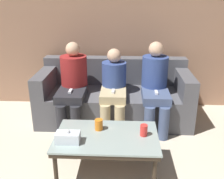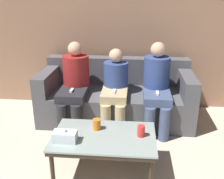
{
  "view_description": "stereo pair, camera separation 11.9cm",
  "coord_description": "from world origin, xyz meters",
  "px_view_note": "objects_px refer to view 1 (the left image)",
  "views": [
    {
      "loc": [
        0.14,
        -0.24,
        1.74
      ],
      "look_at": [
        0.0,
        2.57,
        0.68
      ],
      "focal_mm": 42.0,
      "sensor_mm": 36.0,
      "label": 1
    },
    {
      "loc": [
        0.26,
        -0.23,
        1.74
      ],
      "look_at": [
        0.0,
        2.57,
        0.68
      ],
      "focal_mm": 42.0,
      "sensor_mm": 36.0,
      "label": 2
    }
  ],
  "objects_px": {
    "couch": "(114,97)",
    "cup_near_right": "(99,125)",
    "coffee_table": "(107,139)",
    "seated_person_left_end": "(73,82)",
    "seated_person_mid_right": "(155,83)",
    "seated_person_mid_left": "(114,86)",
    "cup_near_left": "(144,130)",
    "tissue_box": "(68,137)"
  },
  "relations": [
    {
      "from": "seated_person_left_end",
      "to": "tissue_box",
      "type": "bearing_deg",
      "value": -81.64
    },
    {
      "from": "coffee_table",
      "to": "seated_person_mid_right",
      "type": "distance_m",
      "value": 1.23
    },
    {
      "from": "tissue_box",
      "to": "seated_person_left_end",
      "type": "xyz_separation_m",
      "value": [
        -0.18,
        1.21,
        0.11
      ]
    },
    {
      "from": "seated_person_mid_left",
      "to": "couch",
      "type": "bearing_deg",
      "value": 90.0
    },
    {
      "from": "couch",
      "to": "seated_person_left_end",
      "type": "distance_m",
      "value": 0.66
    },
    {
      "from": "seated_person_mid_left",
      "to": "coffee_table",
      "type": "bearing_deg",
      "value": -91.18
    },
    {
      "from": "coffee_table",
      "to": "cup_near_left",
      "type": "xyz_separation_m",
      "value": [
        0.36,
        0.02,
        0.1
      ]
    },
    {
      "from": "tissue_box",
      "to": "seated_person_left_end",
      "type": "bearing_deg",
      "value": 98.36
    },
    {
      "from": "tissue_box",
      "to": "seated_person_mid_left",
      "type": "xyz_separation_m",
      "value": [
        0.37,
        1.2,
        0.07
      ]
    },
    {
      "from": "seated_person_left_end",
      "to": "coffee_table",
      "type": "bearing_deg",
      "value": -63.96
    },
    {
      "from": "coffee_table",
      "to": "tissue_box",
      "type": "distance_m",
      "value": 0.38
    },
    {
      "from": "cup_near_left",
      "to": "coffee_table",
      "type": "bearing_deg",
      "value": -176.9
    },
    {
      "from": "cup_near_left",
      "to": "seated_person_mid_left",
      "type": "xyz_separation_m",
      "value": [
        -0.33,
        1.04,
        0.06
      ]
    },
    {
      "from": "cup_near_left",
      "to": "cup_near_right",
      "type": "relative_size",
      "value": 1.02
    },
    {
      "from": "cup_near_right",
      "to": "seated_person_left_end",
      "type": "height_order",
      "value": "seated_person_left_end"
    },
    {
      "from": "seated_person_left_end",
      "to": "seated_person_mid_right",
      "type": "distance_m",
      "value": 1.09
    },
    {
      "from": "cup_near_left",
      "to": "seated_person_mid_left",
      "type": "relative_size",
      "value": 0.11
    },
    {
      "from": "cup_near_left",
      "to": "tissue_box",
      "type": "xyz_separation_m",
      "value": [
        -0.7,
        -0.15,
        -0.0
      ]
    },
    {
      "from": "couch",
      "to": "cup_near_right",
      "type": "xyz_separation_m",
      "value": [
        -0.11,
        -1.17,
        0.18
      ]
    },
    {
      "from": "seated_person_mid_right",
      "to": "couch",
      "type": "bearing_deg",
      "value": 158.33
    },
    {
      "from": "coffee_table",
      "to": "seated_person_mid_right",
      "type": "height_order",
      "value": "seated_person_mid_right"
    },
    {
      "from": "cup_near_right",
      "to": "seated_person_mid_left",
      "type": "height_order",
      "value": "seated_person_mid_left"
    },
    {
      "from": "cup_near_right",
      "to": "seated_person_mid_right",
      "type": "height_order",
      "value": "seated_person_mid_right"
    },
    {
      "from": "couch",
      "to": "seated_person_mid_left",
      "type": "relative_size",
      "value": 2.02
    },
    {
      "from": "tissue_box",
      "to": "seated_person_mid_right",
      "type": "distance_m",
      "value": 1.52
    },
    {
      "from": "seated_person_left_end",
      "to": "seated_person_mid_left",
      "type": "bearing_deg",
      "value": -1.04
    },
    {
      "from": "coffee_table",
      "to": "seated_person_left_end",
      "type": "xyz_separation_m",
      "value": [
        -0.52,
        1.07,
        0.21
      ]
    },
    {
      "from": "tissue_box",
      "to": "seated_person_mid_left",
      "type": "relative_size",
      "value": 0.21
    },
    {
      "from": "couch",
      "to": "cup_near_right",
      "type": "bearing_deg",
      "value": -95.24
    },
    {
      "from": "cup_near_right",
      "to": "seated_person_mid_right",
      "type": "xyz_separation_m",
      "value": [
        0.65,
        0.96,
        0.11
      ]
    },
    {
      "from": "coffee_table",
      "to": "couch",
      "type": "bearing_deg",
      "value": 89.03
    },
    {
      "from": "cup_near_left",
      "to": "seated_person_mid_right",
      "type": "relative_size",
      "value": 0.1
    },
    {
      "from": "cup_near_left",
      "to": "cup_near_right",
      "type": "xyz_separation_m",
      "value": [
        -0.44,
        0.09,
        -0.0
      ]
    },
    {
      "from": "seated_person_mid_left",
      "to": "tissue_box",
      "type": "bearing_deg",
      "value": -107.09
    },
    {
      "from": "coffee_table",
      "to": "cup_near_left",
      "type": "height_order",
      "value": "cup_near_left"
    },
    {
      "from": "couch",
      "to": "cup_near_right",
      "type": "relative_size",
      "value": 18.94
    },
    {
      "from": "seated_person_mid_right",
      "to": "tissue_box",
      "type": "bearing_deg",
      "value": -127.11
    },
    {
      "from": "coffee_table",
      "to": "tissue_box",
      "type": "xyz_separation_m",
      "value": [
        -0.35,
        -0.13,
        0.09
      ]
    },
    {
      "from": "coffee_table",
      "to": "seated_person_mid_right",
      "type": "bearing_deg",
      "value": 62.13
    },
    {
      "from": "couch",
      "to": "seated_person_left_end",
      "type": "relative_size",
      "value": 1.87
    },
    {
      "from": "cup_near_right",
      "to": "seated_person_mid_right",
      "type": "bearing_deg",
      "value": 55.76
    },
    {
      "from": "tissue_box",
      "to": "cup_near_left",
      "type": "bearing_deg",
      "value": 12.38
    }
  ]
}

